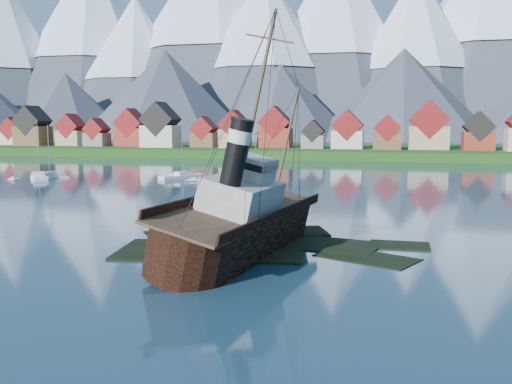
% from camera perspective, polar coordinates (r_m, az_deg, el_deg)
% --- Properties ---
extents(ground, '(1400.00, 1400.00, 0.00)m').
position_cam_1_polar(ground, '(57.26, -1.06, -5.70)').
color(ground, '#193547').
rests_on(ground, ground).
extents(shoal, '(31.71, 21.24, 1.14)m').
position_cam_1_polar(shoal, '(58.97, 1.15, -5.67)').
color(shoal, black).
rests_on(shoal, ground).
extents(shore_bank, '(600.00, 80.00, 3.20)m').
position_cam_1_polar(shore_bank, '(224.84, 9.94, 3.73)').
color(shore_bank, '#154112').
rests_on(shore_bank, ground).
extents(seawall, '(600.00, 2.50, 2.00)m').
position_cam_1_polar(seawall, '(187.00, 9.19, 3.09)').
color(seawall, '#3F3D38').
rests_on(seawall, ground).
extents(town, '(250.96, 16.69, 17.30)m').
position_cam_1_polar(town, '(211.59, 0.64, 6.07)').
color(town, maroon).
rests_on(town, ground).
extents(mountains, '(965.00, 340.00, 205.00)m').
position_cam_1_polar(mountains, '(540.97, 12.24, 15.05)').
color(mountains, '#2D333D').
rests_on(mountains, ground).
extents(tugboat_wreck, '(7.01, 30.21, 23.94)m').
position_cam_1_polar(tugboat_wreck, '(56.26, -1.59, -2.81)').
color(tugboat_wreck, black).
rests_on(tugboat_wreck, ground).
extents(sailboat_a, '(8.93, 10.09, 13.21)m').
position_cam_1_polar(sailboat_a, '(135.15, -20.86, 1.35)').
color(sailboat_a, silver).
rests_on(sailboat_a, ground).
extents(sailboat_b, '(4.69, 8.75, 12.34)m').
position_cam_1_polar(sailboat_b, '(136.19, -19.92, 1.43)').
color(sailboat_b, silver).
rests_on(sailboat_b, ground).
extents(sailboat_c, '(7.69, 6.41, 10.40)m').
position_cam_1_polar(sailboat_c, '(138.90, -0.07, 1.93)').
color(sailboat_c, silver).
rests_on(sailboat_c, ground).
extents(sailboat_f, '(8.74, 10.62, 13.26)m').
position_cam_1_polar(sailboat_f, '(128.12, -7.35, 1.47)').
color(sailboat_f, silver).
rests_on(sailboat_f, ground).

